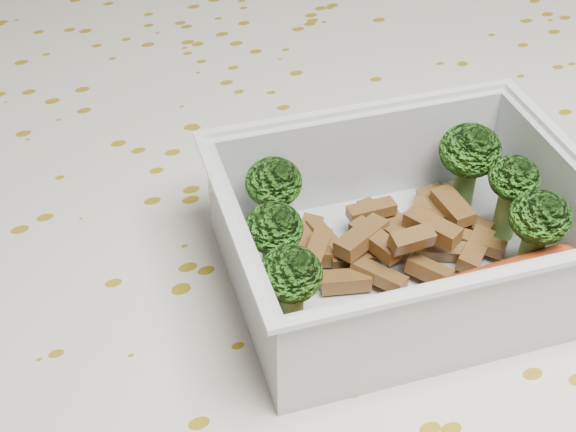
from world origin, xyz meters
name	(u,v)px	position (x,y,z in m)	size (l,w,h in m)	color
dining_table	(284,364)	(0.00, 0.00, 0.67)	(1.40, 0.90, 0.75)	brown
tablecloth	(283,305)	(0.00, 0.00, 0.72)	(1.46, 0.96, 0.19)	beige
lunch_container	(403,246)	(0.05, -0.04, 0.78)	(0.19, 0.16, 0.06)	silver
broccoli_florets	(401,205)	(0.05, -0.03, 0.79)	(0.15, 0.10, 0.05)	#608C3F
meat_pile	(401,235)	(0.05, -0.03, 0.77)	(0.11, 0.08, 0.03)	brown
sausage	(443,304)	(0.05, -0.08, 0.77)	(0.15, 0.03, 0.02)	#B23E17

